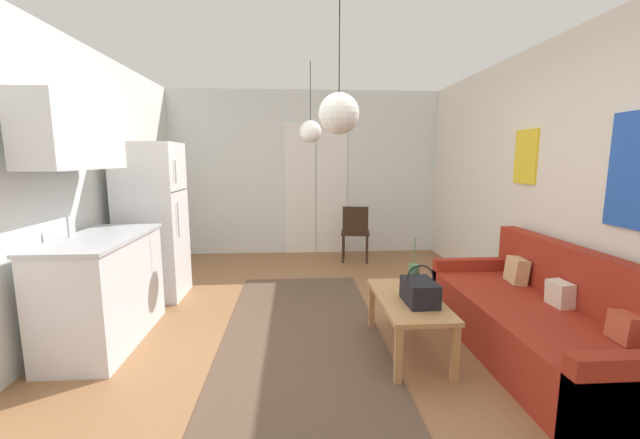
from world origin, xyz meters
name	(u,v)px	position (x,y,z in m)	size (l,w,h in m)	color
ground_plane	(317,356)	(0.00, 0.00, -0.05)	(4.93, 7.40, 0.10)	#8E603D
wall_back	(305,174)	(0.01, 3.45, 1.31)	(4.53, 0.13, 2.64)	silver
wall_right	(592,188)	(2.21, 0.00, 1.32)	(0.12, 7.00, 2.64)	silver
wall_left	(15,191)	(-2.21, 0.00, 1.32)	(0.12, 7.00, 2.64)	silver
area_rug	(302,331)	(-0.12, 0.35, 0.01)	(1.39, 3.11, 0.01)	brown
couch	(541,323)	(1.76, -0.20, 0.27)	(0.85, 2.08, 0.87)	maroon
coffee_table	(408,305)	(0.73, -0.05, 0.39)	(0.48, 1.01, 0.45)	#B27F4C
bamboo_vase	(414,279)	(0.80, 0.06, 0.58)	(0.09, 0.09, 0.46)	#47704C
handbag	(420,291)	(0.78, -0.18, 0.55)	(0.23, 0.33, 0.31)	black
refrigerator	(153,221)	(-1.76, 1.40, 0.86)	(0.65, 0.62, 1.73)	white
kitchen_counter	(97,255)	(-1.82, 0.28, 0.76)	(0.60, 1.25, 2.02)	silver
accent_chair	(355,230)	(0.74, 2.75, 0.49)	(0.48, 0.46, 0.86)	black
pendant_lamp_near	(339,114)	(0.14, -0.18, 1.87)	(0.29, 0.29, 0.92)	black
pendant_lamp_far	(311,132)	(0.02, 1.58, 1.86)	(0.25, 0.25, 0.90)	black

